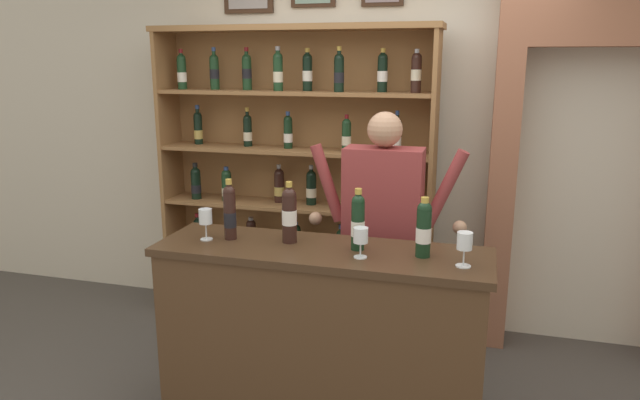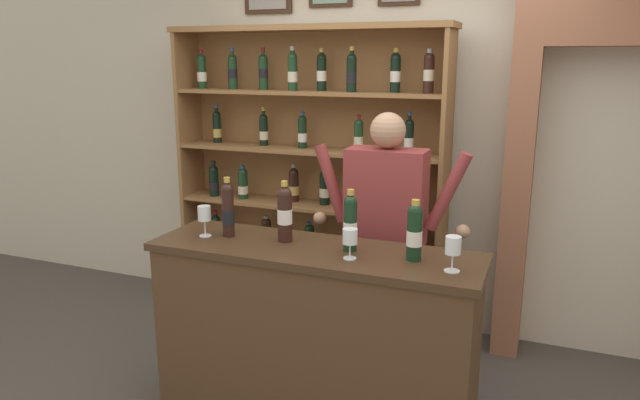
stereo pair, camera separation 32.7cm
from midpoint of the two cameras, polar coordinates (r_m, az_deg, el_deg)
The scene contains 12 objects.
back_wall at distance 4.36m, azimuth 9.84°, elevation 8.17°, with size 12.00×0.19×3.15m.
wine_shelf at distance 4.26m, azimuth 1.17°, elevation 2.52°, with size 2.04×0.35×2.20m.
archway_doorway at distance 4.19m, azimuth 29.01°, elevation 3.92°, with size 1.31×0.45×2.43m.
tasting_counter at distance 3.18m, azimuth 2.45°, elevation -13.69°, with size 1.72×0.52×1.04m.
shopkeeper at distance 3.45m, azimuth 9.14°, elevation -2.01°, with size 0.94×0.22×1.69m.
tasting_bottle_riserva at distance 3.15m, azimuth -6.07°, elevation -0.95°, with size 0.07×0.07×0.33m.
tasting_bottle_super_tuscan at distance 3.04m, azimuth -0.40°, elevation -1.29°, with size 0.08×0.08×0.33m.
tasting_bottle_brunello at distance 2.91m, azimuth 6.20°, elevation -2.20°, with size 0.07×0.07×0.32m.
tasting_bottle_vin_santo at distance 2.83m, azimuth 12.53°, elevation -3.02°, with size 0.07×0.07×0.30m.
wine_glass_right at distance 3.17m, azimuth -8.37°, elevation -1.51°, with size 0.07×0.07×0.17m.
wine_glass_left at distance 2.73m, azimuth 16.27°, elevation -4.53°, with size 0.07×0.07×0.17m.
wine_glass_spare at distance 2.80m, azimuth 6.31°, elevation -3.71°, with size 0.07×0.07×0.15m.
Camera 2 is at (1.06, -2.62, 1.98)m, focal length 32.74 mm.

